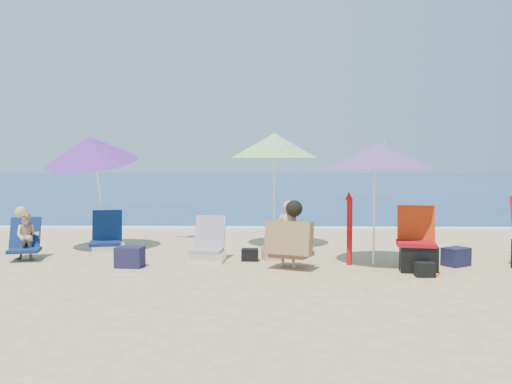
{
  "coord_description": "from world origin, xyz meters",
  "views": [
    {
      "loc": [
        -0.08,
        -7.75,
        1.56
      ],
      "look_at": [
        -0.3,
        1.0,
        1.1
      ],
      "focal_mm": 38.04,
      "sensor_mm": 36.0,
      "label": 1
    }
  ],
  "objects_px": {
    "person_center": "(289,235)",
    "chair_navy": "(108,242)",
    "camp_chair_left": "(418,251)",
    "person_left": "(26,236)",
    "umbrella_striped": "(275,146)",
    "chair_rainbow": "(208,249)",
    "umbrella_blue": "(91,150)",
    "umbrella_turquoise": "(379,156)",
    "furled_umbrella": "(349,225)"
  },
  "relations": [
    {
      "from": "umbrella_blue",
      "to": "person_center",
      "type": "height_order",
      "value": "umbrella_blue"
    },
    {
      "from": "person_left",
      "to": "person_center",
      "type": "bearing_deg",
      "value": -8.44
    },
    {
      "from": "chair_navy",
      "to": "chair_rainbow",
      "type": "bearing_deg",
      "value": -21.35
    },
    {
      "from": "camp_chair_left",
      "to": "chair_navy",
      "type": "bearing_deg",
      "value": 163.72
    },
    {
      "from": "person_left",
      "to": "umbrella_turquoise",
      "type": "bearing_deg",
      "value": -3.45
    },
    {
      "from": "umbrella_turquoise",
      "to": "person_left",
      "type": "distance_m",
      "value": 5.76
    },
    {
      "from": "umbrella_turquoise",
      "to": "chair_navy",
      "type": "relative_size",
      "value": 2.84
    },
    {
      "from": "umbrella_turquoise",
      "to": "chair_rainbow",
      "type": "relative_size",
      "value": 3.1
    },
    {
      "from": "umbrella_turquoise",
      "to": "person_center",
      "type": "relative_size",
      "value": 2.14
    },
    {
      "from": "umbrella_turquoise",
      "to": "chair_navy",
      "type": "xyz_separation_m",
      "value": [
        -4.5,
        1.04,
        -1.48
      ]
    },
    {
      "from": "umbrella_striped",
      "to": "chair_rainbow",
      "type": "xyz_separation_m",
      "value": [
        -1.08,
        -1.49,
        -1.71
      ]
    },
    {
      "from": "furled_umbrella",
      "to": "chair_rainbow",
      "type": "xyz_separation_m",
      "value": [
        -2.21,
        0.29,
        -0.44
      ]
    },
    {
      "from": "person_left",
      "to": "chair_navy",
      "type": "bearing_deg",
      "value": 32.34
    },
    {
      "from": "furled_umbrella",
      "to": "person_left",
      "type": "distance_m",
      "value": 5.18
    },
    {
      "from": "umbrella_blue",
      "to": "person_center",
      "type": "distance_m",
      "value": 4.04
    },
    {
      "from": "furled_umbrella",
      "to": "umbrella_striped",
      "type": "bearing_deg",
      "value": 122.43
    },
    {
      "from": "umbrella_blue",
      "to": "person_left",
      "type": "relative_size",
      "value": 2.55
    },
    {
      "from": "furled_umbrella",
      "to": "camp_chair_left",
      "type": "height_order",
      "value": "furled_umbrella"
    },
    {
      "from": "furled_umbrella",
      "to": "chair_rainbow",
      "type": "height_order",
      "value": "furled_umbrella"
    },
    {
      "from": "umbrella_blue",
      "to": "umbrella_turquoise",
      "type": "bearing_deg",
      "value": -14.98
    },
    {
      "from": "camp_chair_left",
      "to": "person_left",
      "type": "distance_m",
      "value": 6.14
    },
    {
      "from": "camp_chair_left",
      "to": "person_left",
      "type": "xyz_separation_m",
      "value": [
        -6.09,
        0.75,
        0.11
      ]
    },
    {
      "from": "umbrella_blue",
      "to": "person_center",
      "type": "relative_size",
      "value": 2.16
    },
    {
      "from": "umbrella_striped",
      "to": "furled_umbrella",
      "type": "bearing_deg",
      "value": -57.57
    },
    {
      "from": "umbrella_striped",
      "to": "furled_umbrella",
      "type": "relative_size",
      "value": 1.91
    },
    {
      "from": "umbrella_blue",
      "to": "chair_rainbow",
      "type": "height_order",
      "value": "umbrella_blue"
    },
    {
      "from": "chair_rainbow",
      "to": "camp_chair_left",
      "type": "distance_m",
      "value": 3.23
    },
    {
      "from": "chair_rainbow",
      "to": "umbrella_blue",
      "type": "bearing_deg",
      "value": 156.05
    },
    {
      "from": "umbrella_striped",
      "to": "chair_rainbow",
      "type": "distance_m",
      "value": 2.51
    },
    {
      "from": "umbrella_striped",
      "to": "camp_chair_left",
      "type": "relative_size",
      "value": 2.3
    },
    {
      "from": "person_left",
      "to": "umbrella_striped",
      "type": "bearing_deg",
      "value": 20.12
    },
    {
      "from": "umbrella_turquoise",
      "to": "camp_chair_left",
      "type": "xyz_separation_m",
      "value": [
        0.49,
        -0.41,
        -1.4
      ]
    },
    {
      "from": "umbrella_blue",
      "to": "camp_chair_left",
      "type": "distance_m",
      "value": 5.81
    },
    {
      "from": "person_center",
      "to": "chair_rainbow",
      "type": "bearing_deg",
      "value": 154.4
    },
    {
      "from": "umbrella_turquoise",
      "to": "camp_chair_left",
      "type": "bearing_deg",
      "value": -40.36
    },
    {
      "from": "umbrella_striped",
      "to": "chair_navy",
      "type": "distance_m",
      "value": 3.46
    },
    {
      "from": "umbrella_striped",
      "to": "furled_umbrella",
      "type": "distance_m",
      "value": 2.47
    },
    {
      "from": "umbrella_turquoise",
      "to": "person_center",
      "type": "height_order",
      "value": "umbrella_turquoise"
    },
    {
      "from": "chair_rainbow",
      "to": "person_left",
      "type": "relative_size",
      "value": 0.81
    },
    {
      "from": "umbrella_turquoise",
      "to": "umbrella_blue",
      "type": "relative_size",
      "value": 0.99
    },
    {
      "from": "person_left",
      "to": "umbrella_blue",
      "type": "bearing_deg",
      "value": 51.88
    },
    {
      "from": "umbrella_blue",
      "to": "camp_chair_left",
      "type": "xyz_separation_m",
      "value": [
        5.34,
        -1.71,
        -1.53
      ]
    },
    {
      "from": "chair_rainbow",
      "to": "camp_chair_left",
      "type": "bearing_deg",
      "value": -13.16
    },
    {
      "from": "chair_navy",
      "to": "person_left",
      "type": "bearing_deg",
      "value": -147.66
    },
    {
      "from": "chair_rainbow",
      "to": "person_center",
      "type": "bearing_deg",
      "value": -25.6
    },
    {
      "from": "person_center",
      "to": "umbrella_blue",
      "type": "bearing_deg",
      "value": 155.44
    },
    {
      "from": "umbrella_turquoise",
      "to": "chair_navy",
      "type": "distance_m",
      "value": 4.85
    },
    {
      "from": "furled_umbrella",
      "to": "chair_navy",
      "type": "bearing_deg",
      "value": 165.95
    },
    {
      "from": "person_center",
      "to": "person_left",
      "type": "bearing_deg",
      "value": 171.56
    },
    {
      "from": "person_center",
      "to": "chair_navy",
      "type": "bearing_deg",
      "value": 156.87
    }
  ]
}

